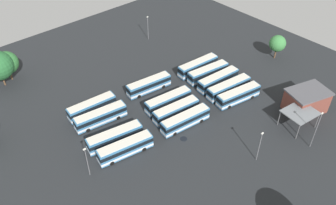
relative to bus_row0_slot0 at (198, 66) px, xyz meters
The scene contains 26 objects.
ground_plane 17.64m from the bus_row0_slot0, 19.43° to the left, with size 111.52×111.52×0.00m, color black.
bus_row0_slot0 is the anchor object (origin of this frame).
bus_row0_slot1 4.01m from the bus_row0_slot0, 86.49° to the left, with size 12.27×4.22×3.49m.
bus_row0_slot2 8.08m from the bus_row0_slot0, 85.05° to the left, with size 12.47×3.59×3.49m.
bus_row0_slot3 12.17m from the bus_row0_slot0, 84.14° to the left, with size 12.70×4.25×3.49m.
bus_row0_slot4 15.85m from the bus_row0_slot0, 83.37° to the left, with size 12.21×4.67×3.49m.
bus_row1_slot0 15.80m from the bus_row0_slot0, ahead, with size 12.19×4.16×3.49m.
bus_row1_slot2 17.23m from the bus_row0_slot0, 19.87° to the left, with size 12.24×4.06×3.49m.
bus_row1_slot3 19.81m from the bus_row0_slot0, 29.54° to the left, with size 11.83×4.04×3.49m.
bus_row1_slot4 22.44m from the bus_row0_slot0, 37.21° to the left, with size 12.37×4.09×3.49m.
bus_row2_slot0 31.54m from the bus_row0_slot0, ahead, with size 11.97×3.63×3.49m.
bus_row2_slot1 31.57m from the bus_row0_slot0, ahead, with size 12.52×4.32×3.49m.
bus_row2_slot3 33.77m from the bus_row0_slot0, 12.72° to the left, with size 12.52×4.85×3.49m.
bus_row2_slot4 35.07m from the bus_row0_slot0, 19.14° to the left, with size 12.21×4.68×3.49m.
depot_building 29.49m from the bus_row0_slot0, 104.73° to the left, with size 11.08×9.22×5.67m.
maintenance_shelter 30.62m from the bus_row0_slot0, 92.07° to the left, with size 7.82×6.90×4.35m.
lamp_post_by_building 43.20m from the bus_row0_slot0, 14.95° to the left, with size 0.56×0.28×7.46m.
lamp_post_near_entrance 33.78m from the bus_row0_slot0, 65.58° to the left, with size 0.56×0.28×7.75m.
lamp_post_far_corner 36.32m from the bus_row0_slot0, 86.35° to the left, with size 0.56×0.28×9.65m.
lamp_post_mid_lot 23.41m from the bus_row0_slot0, 93.17° to the right, with size 0.56×0.28×7.78m.
tree_west_edge 24.33m from the bus_row0_slot0, 155.44° to the left, with size 4.73×4.73×7.21m.
tree_south_edge 50.64m from the bus_row0_slot0, 37.61° to the right, with size 6.03×6.03×8.29m.
puddle_centre_drain 33.52m from the bus_row0_slot0, ahead, with size 3.61×3.61×0.01m, color black.
puddle_back_corner 26.63m from the bus_row0_slot0, 37.89° to the left, with size 1.61×1.61×0.01m, color black.
puddle_front_lane 13.22m from the bus_row0_slot0, 38.70° to the left, with size 3.93×3.93×0.01m, color black.
puddle_between_rows 28.47m from the bus_row0_slot0, 11.02° to the left, with size 3.86×3.86×0.01m, color black.
Camera 1 is at (42.77, 48.35, 54.83)m, focal length 37.08 mm.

